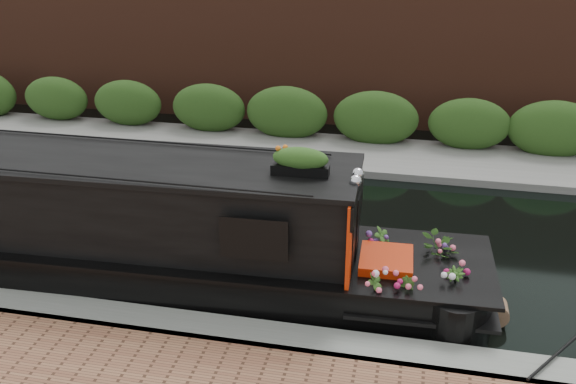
# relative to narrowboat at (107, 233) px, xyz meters

# --- Properties ---
(ground) EXTENTS (80.00, 80.00, 0.00)m
(ground) POSITION_rel_narrowboat_xyz_m (1.37, 2.00, -0.79)
(ground) COLOR black
(ground) RESTS_ON ground
(near_bank_coping) EXTENTS (40.00, 0.60, 0.50)m
(near_bank_coping) POSITION_rel_narrowboat_xyz_m (1.37, -1.30, -0.79)
(near_bank_coping) COLOR gray
(near_bank_coping) RESTS_ON ground
(far_bank_path) EXTENTS (40.00, 2.40, 0.34)m
(far_bank_path) POSITION_rel_narrowboat_xyz_m (1.37, 6.20, -0.79)
(far_bank_path) COLOR slate
(far_bank_path) RESTS_ON ground
(far_hedge) EXTENTS (40.00, 1.10, 2.80)m
(far_hedge) POSITION_rel_narrowboat_xyz_m (1.37, 7.10, -0.79)
(far_hedge) COLOR #274717
(far_hedge) RESTS_ON ground
(far_brick_wall) EXTENTS (40.00, 1.00, 8.00)m
(far_brick_wall) POSITION_rel_narrowboat_xyz_m (1.37, 9.20, -0.79)
(far_brick_wall) COLOR #4E271A
(far_brick_wall) RESTS_ON ground
(narrowboat) EXTENTS (11.37, 2.36, 2.67)m
(narrowboat) POSITION_rel_narrowboat_xyz_m (0.00, 0.00, 0.00)
(narrowboat) COLOR black
(narrowboat) RESTS_ON ground
(rope_fender) EXTENTS (0.35, 0.34, 0.35)m
(rope_fender) POSITION_rel_narrowboat_xyz_m (5.98, -0.00, -0.62)
(rope_fender) COLOR brown
(rope_fender) RESTS_ON ground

